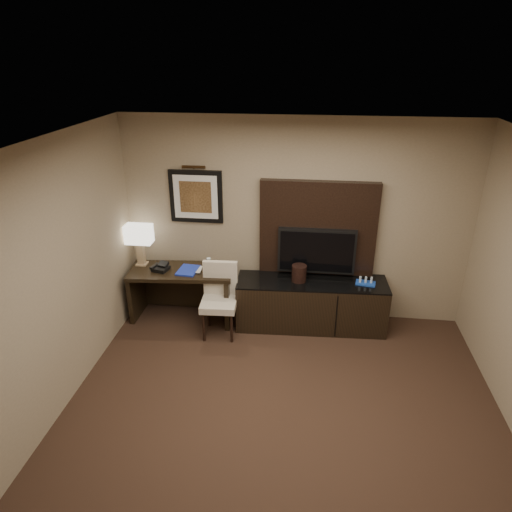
% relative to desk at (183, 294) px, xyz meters
% --- Properties ---
extents(floor, '(4.50, 5.00, 0.01)m').
position_rel_desk_xyz_m(floor, '(1.47, -2.15, -0.37)').
color(floor, black).
rests_on(floor, ground).
extents(ceiling, '(4.50, 5.00, 0.01)m').
position_rel_desk_xyz_m(ceiling, '(1.47, -2.15, 2.33)').
color(ceiling, silver).
rests_on(ceiling, wall_back).
extents(wall_back, '(4.50, 0.01, 2.70)m').
position_rel_desk_xyz_m(wall_back, '(1.47, 0.35, 0.98)').
color(wall_back, gray).
rests_on(wall_back, floor).
extents(wall_left, '(0.01, 5.00, 2.70)m').
position_rel_desk_xyz_m(wall_left, '(-0.78, -2.15, 0.98)').
color(wall_left, gray).
rests_on(wall_left, floor).
extents(desk, '(1.41, 0.70, 0.73)m').
position_rel_desk_xyz_m(desk, '(0.00, 0.00, 0.00)').
color(desk, black).
rests_on(desk, floor).
extents(credenza, '(1.96, 0.62, 0.67)m').
position_rel_desk_xyz_m(credenza, '(1.74, -0.00, -0.03)').
color(credenza, black).
rests_on(credenza, floor).
extents(tv_wall_panel, '(1.50, 0.12, 1.30)m').
position_rel_desk_xyz_m(tv_wall_panel, '(1.77, 0.29, 0.90)').
color(tv_wall_panel, black).
rests_on(tv_wall_panel, wall_back).
extents(tv, '(1.00, 0.08, 0.60)m').
position_rel_desk_xyz_m(tv, '(1.77, 0.19, 0.65)').
color(tv, black).
rests_on(tv, tv_wall_panel).
extents(artwork, '(0.70, 0.04, 0.70)m').
position_rel_desk_xyz_m(artwork, '(0.17, 0.33, 1.28)').
color(artwork, black).
rests_on(artwork, wall_back).
extents(picture_light, '(0.04, 0.04, 0.30)m').
position_rel_desk_xyz_m(picture_light, '(0.17, 0.29, 1.68)').
color(picture_light, '#3D2713').
rests_on(picture_light, wall_back).
extents(desk_chair, '(0.47, 0.53, 0.93)m').
position_rel_desk_xyz_m(desk_chair, '(0.57, -0.34, 0.10)').
color(desk_chair, beige).
rests_on(desk_chair, floor).
extents(table_lamp, '(0.35, 0.22, 0.55)m').
position_rel_desk_xyz_m(table_lamp, '(-0.57, 0.10, 0.64)').
color(table_lamp, tan).
rests_on(table_lamp, desk).
extents(desk_phone, '(0.23, 0.22, 0.10)m').
position_rel_desk_xyz_m(desk_phone, '(-0.26, -0.05, 0.42)').
color(desk_phone, black).
rests_on(desk_phone, desk).
extents(blue_folder, '(0.27, 0.35, 0.02)m').
position_rel_desk_xyz_m(blue_folder, '(0.10, -0.02, 0.38)').
color(blue_folder, '#1A2FAC').
rests_on(blue_folder, desk).
extents(book, '(0.16, 0.03, 0.21)m').
position_rel_desk_xyz_m(book, '(0.12, -0.00, 0.47)').
color(book, '#BFAE96').
rests_on(book, desk).
extents(water_bottle, '(0.07, 0.07, 0.17)m').
position_rel_desk_xyz_m(water_bottle, '(0.37, 0.06, 0.45)').
color(water_bottle, silver).
rests_on(water_bottle, desk).
extents(ice_bucket, '(0.25, 0.25, 0.22)m').
position_rel_desk_xyz_m(ice_bucket, '(1.56, 0.00, 0.41)').
color(ice_bucket, black).
rests_on(ice_bucket, credenza).
extents(minibar_tray, '(0.27, 0.19, 0.09)m').
position_rel_desk_xyz_m(minibar_tray, '(2.42, 0.01, 0.35)').
color(minibar_tray, '#1A43A9').
rests_on(minibar_tray, credenza).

